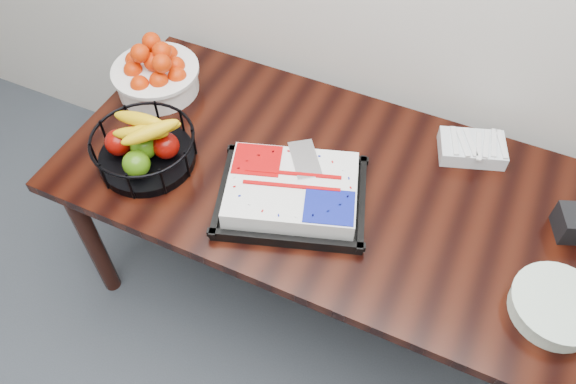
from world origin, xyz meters
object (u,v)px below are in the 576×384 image
at_px(table, 322,193).
at_px(cake_tray, 292,192).
at_px(fruit_basket, 144,146).
at_px(tangerine_bowl, 155,71).
at_px(plate_stack, 556,307).

height_order(table, cake_tray, cake_tray).
bearing_deg(fruit_basket, tangerine_bowl, 117.07).
height_order(table, tangerine_bowl, tangerine_bowl).
distance_m(cake_tray, tangerine_bowl, 0.75).
xyz_separation_m(cake_tray, fruit_basket, (-0.53, -0.05, 0.03)).
xyz_separation_m(table, plate_stack, (0.78, -0.19, 0.12)).
relative_size(table, tangerine_bowl, 5.45).
height_order(table, fruit_basket, fruit_basket).
bearing_deg(table, plate_stack, -13.66).
distance_m(table, plate_stack, 0.81).
xyz_separation_m(tangerine_bowl, plate_stack, (1.53, -0.34, -0.06)).
bearing_deg(fruit_basket, table, 18.11).
bearing_deg(cake_tray, fruit_basket, -174.25).
bearing_deg(plate_stack, table, 166.34).
relative_size(fruit_basket, plate_stack, 1.35).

